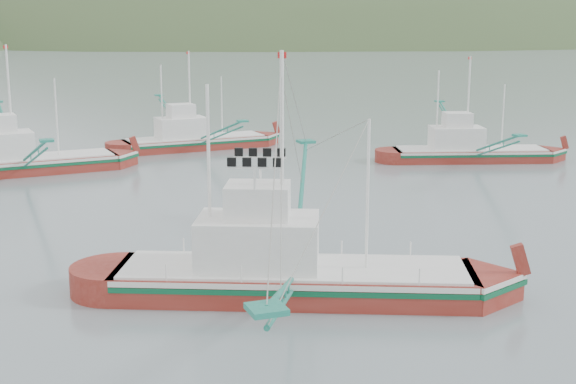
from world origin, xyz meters
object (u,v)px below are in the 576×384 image
object	(u,v)px
bg_boat_far	(193,135)
bg_boat_left	(17,155)
main_boat	(291,244)
bg_boat_right	(470,140)

from	to	relation	value
bg_boat_far	bg_boat_left	distance (m)	18.67
main_boat	bg_boat_right	size ratio (longest dim) A/B	1.17
bg_boat_far	bg_boat_right	size ratio (longest dim) A/B	1.05
bg_boat_far	bg_boat_right	distance (m)	27.19
bg_boat_right	bg_boat_left	world-z (taller)	bg_boat_left
bg_boat_far	bg_boat_left	bearing A→B (deg)	-160.39
main_boat	bg_boat_left	xyz separation A→B (m)	(-10.91, 36.76, -0.91)
main_boat	bg_boat_left	distance (m)	38.35
main_boat	bg_boat_left	bearing A→B (deg)	130.17
main_boat	bg_boat_far	distance (m)	44.78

